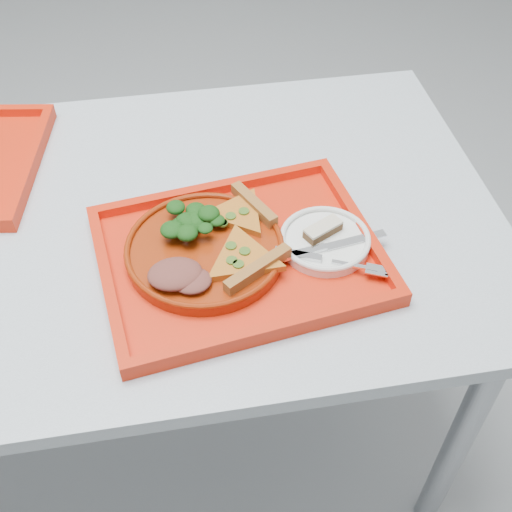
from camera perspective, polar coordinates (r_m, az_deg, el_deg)
name	(u,v)px	position (r m, az deg, el deg)	size (l,w,h in m)	color
ground	(117,437)	(1.76, -12.29, -15.42)	(10.00, 10.00, 0.00)	#979A9F
table	(58,260)	(1.22, -17.20, -0.30)	(1.60, 0.80, 0.75)	#9EA6B2
tray_main	(239,258)	(1.06, -1.51, -0.17)	(0.45, 0.35, 0.01)	red
dinner_plate	(205,251)	(1.06, -4.56, 0.41)	(0.26, 0.26, 0.02)	maroon
side_plate	(325,242)	(1.08, 6.13, 1.24)	(0.15, 0.15, 0.01)	white
pizza_slice_a	(243,256)	(1.02, -1.17, -0.01)	(0.14, 0.13, 0.02)	gold
pizza_slice_b	(239,212)	(1.09, -1.57, 3.94)	(0.13, 0.11, 0.02)	gold
salad_heap	(191,221)	(1.06, -5.84, 3.10)	(0.10, 0.09, 0.05)	black
meat_portion	(175,274)	(1.00, -7.21, -1.60)	(0.09, 0.07, 0.03)	brown
dessert_bar	(323,230)	(1.07, 5.97, 2.36)	(0.07, 0.05, 0.02)	#452B17
knife	(334,245)	(1.06, 6.96, 1.00)	(0.18, 0.02, 0.01)	silver
fork	(331,261)	(1.03, 6.66, -0.42)	(0.18, 0.02, 0.01)	silver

